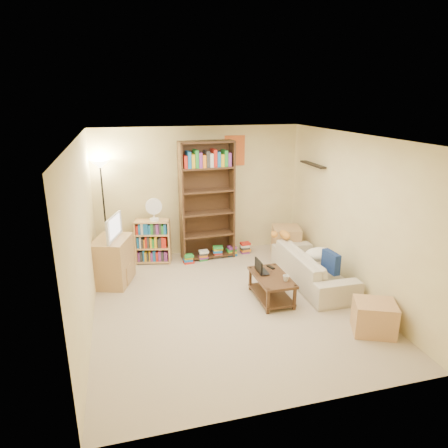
# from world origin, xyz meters

# --- Properties ---
(room) EXTENTS (4.50, 4.54, 2.52)m
(room) POSITION_xyz_m (0.00, 0.01, 1.62)
(room) COLOR #C4AB93
(room) RESTS_ON ground
(sofa) EXTENTS (1.91, 0.75, 0.56)m
(sofa) POSITION_xyz_m (1.55, 0.34, 0.28)
(sofa) COLOR beige
(sofa) RESTS_ON ground
(navy_pillow) EXTENTS (0.15, 0.38, 0.33)m
(navy_pillow) POSITION_xyz_m (1.64, -0.07, 0.53)
(navy_pillow) COLOR navy
(navy_pillow) RESTS_ON sofa
(cream_blanket) EXTENTS (0.51, 0.37, 0.22)m
(cream_blanket) POSITION_xyz_m (1.69, 0.39, 0.48)
(cream_blanket) COLOR white
(cream_blanket) RESTS_ON sofa
(tabby_cat) EXTENTS (0.44, 0.16, 0.15)m
(tabby_cat) POSITION_xyz_m (1.30, 1.08, 0.63)
(tabby_cat) COLOR orange
(tabby_cat) RESTS_ON sofa
(coffee_table) EXTENTS (0.50, 0.90, 0.40)m
(coffee_table) POSITION_xyz_m (0.66, -0.05, 0.25)
(coffee_table) COLOR #482D1C
(coffee_table) RESTS_ON ground
(laptop) EXTENTS (0.29, 0.19, 0.02)m
(laptop) POSITION_xyz_m (0.63, 0.11, 0.41)
(laptop) COLOR black
(laptop) RESTS_ON coffee_table
(laptop_screen) EXTENTS (0.01, 0.30, 0.20)m
(laptop_screen) POSITION_xyz_m (0.50, 0.11, 0.52)
(laptop_screen) COLOR white
(laptop_screen) RESTS_ON laptop
(mug) EXTENTS (0.16, 0.16, 0.09)m
(mug) POSITION_xyz_m (0.80, -0.26, 0.44)
(mug) COLOR silver
(mug) RESTS_ON coffee_table
(tv_remote) EXTENTS (0.10, 0.17, 0.02)m
(tv_remote) POSITION_xyz_m (0.76, 0.25, 0.41)
(tv_remote) COLOR black
(tv_remote) RESTS_ON coffee_table
(tv_stand) EXTENTS (0.73, 0.86, 0.79)m
(tv_stand) POSITION_xyz_m (-1.70, 1.18, 0.39)
(tv_stand) COLOR tan
(tv_stand) RESTS_ON ground
(television) EXTENTS (0.74, 0.50, 0.40)m
(television) POSITION_xyz_m (-1.70, 1.18, 0.99)
(television) COLOR black
(television) RESTS_ON tv_stand
(tall_bookshelf) EXTENTS (1.03, 0.38, 2.26)m
(tall_bookshelf) POSITION_xyz_m (0.08, 1.88, 1.19)
(tall_bookshelf) COLOR #452E1A
(tall_bookshelf) RESTS_ON ground
(short_bookshelf) EXTENTS (0.69, 0.40, 0.84)m
(short_bookshelf) POSITION_xyz_m (-0.97, 1.90, 0.42)
(short_bookshelf) COLOR tan
(short_bookshelf) RESTS_ON ground
(desk_fan) EXTENTS (0.30, 0.17, 0.43)m
(desk_fan) POSITION_xyz_m (-0.92, 1.85, 1.07)
(desk_fan) COLOR white
(desk_fan) RESTS_ON short_bookshelf
(floor_lamp) EXTENTS (0.33, 0.33, 1.96)m
(floor_lamp) POSITION_xyz_m (-1.80, 2.05, 1.57)
(floor_lamp) COLOR black
(floor_lamp) RESTS_ON ground
(side_table) EXTENTS (0.64, 0.64, 0.60)m
(side_table) POSITION_xyz_m (1.58, 1.54, 0.30)
(side_table) COLOR tan
(side_table) RESTS_ON ground
(end_cabinet) EXTENTS (0.66, 0.61, 0.44)m
(end_cabinet) POSITION_xyz_m (1.65, -1.25, 0.22)
(end_cabinet) COLOR tan
(end_cabinet) RESTS_ON ground
(book_stacks) EXTENTS (1.39, 0.36, 0.24)m
(book_stacks) POSITION_xyz_m (0.28, 1.81, 0.10)
(book_stacks) COLOR red
(book_stacks) RESTS_ON ground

